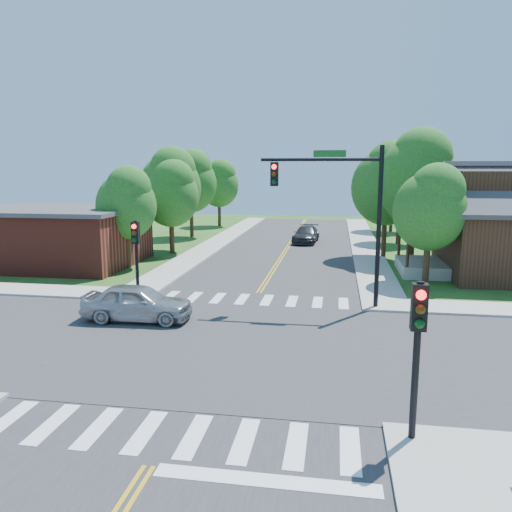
% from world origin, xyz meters
% --- Properties ---
extents(ground, '(100.00, 100.00, 0.00)m').
position_xyz_m(ground, '(0.00, 0.00, 0.00)').
color(ground, '#254816').
rests_on(ground, ground).
extents(road_ns, '(10.00, 90.00, 0.04)m').
position_xyz_m(road_ns, '(0.00, 0.00, 0.02)').
color(road_ns, '#2D2D30').
rests_on(road_ns, ground).
extents(road_ew, '(90.00, 10.00, 0.04)m').
position_xyz_m(road_ew, '(0.00, 0.00, 0.03)').
color(road_ew, '#2D2D30').
rests_on(road_ew, ground).
extents(intersection_patch, '(10.20, 10.20, 0.06)m').
position_xyz_m(intersection_patch, '(0.00, 0.00, 0.00)').
color(intersection_patch, '#2D2D30').
rests_on(intersection_patch, ground).
extents(sidewalk_nw, '(40.00, 40.00, 0.14)m').
position_xyz_m(sidewalk_nw, '(-15.82, 15.82, 0.07)').
color(sidewalk_nw, '#9E9B93').
rests_on(sidewalk_nw, ground).
extents(crosswalk_north, '(8.85, 2.00, 0.01)m').
position_xyz_m(crosswalk_north, '(0.00, 6.20, 0.05)').
color(crosswalk_north, white).
rests_on(crosswalk_north, ground).
extents(crosswalk_south, '(8.85, 2.00, 0.01)m').
position_xyz_m(crosswalk_south, '(0.00, -6.20, 0.05)').
color(crosswalk_south, white).
rests_on(crosswalk_south, ground).
extents(centerline, '(0.30, 90.00, 0.01)m').
position_xyz_m(centerline, '(0.00, 0.00, 0.05)').
color(centerline, gold).
rests_on(centerline, ground).
extents(stop_bar, '(4.60, 0.45, 0.09)m').
position_xyz_m(stop_bar, '(2.50, -7.60, 0.00)').
color(stop_bar, white).
rests_on(stop_bar, ground).
extents(signal_mast_ne, '(5.30, 0.42, 7.20)m').
position_xyz_m(signal_mast_ne, '(3.91, 5.59, 4.85)').
color(signal_mast_ne, black).
rests_on(signal_mast_ne, ground).
extents(signal_pole_se, '(0.34, 0.42, 3.80)m').
position_xyz_m(signal_pole_se, '(5.60, -5.62, 2.66)').
color(signal_pole_se, black).
rests_on(signal_pole_se, ground).
extents(signal_pole_nw, '(0.34, 0.42, 3.80)m').
position_xyz_m(signal_pole_nw, '(-5.60, 5.58, 2.66)').
color(signal_pole_nw, black).
rests_on(signal_pole_nw, ground).
extents(building_nw, '(10.40, 8.40, 3.73)m').
position_xyz_m(building_nw, '(-14.20, 13.20, 1.88)').
color(building_nw, maroon).
rests_on(building_nw, ground).
extents(tree_e_a, '(3.85, 3.65, 6.54)m').
position_xyz_m(tree_e_a, '(8.73, 11.05, 4.28)').
color(tree_e_a, '#382314').
rests_on(tree_e_a, ground).
extents(tree_e_b, '(5.22, 4.96, 8.88)m').
position_xyz_m(tree_e_b, '(8.89, 17.61, 5.82)').
color(tree_e_b, '#382314').
rests_on(tree_e_b, ground).
extents(tree_e_c, '(4.38, 4.16, 7.45)m').
position_xyz_m(tree_e_c, '(9.00, 26.19, 4.88)').
color(tree_e_c, '#382314').
rests_on(tree_e_c, ground).
extents(tree_e_d, '(4.71, 4.47, 8.00)m').
position_xyz_m(tree_e_d, '(9.26, 34.55, 5.24)').
color(tree_e_d, '#382314').
rests_on(tree_e_d, ground).
extents(tree_w_a, '(3.77, 3.59, 6.42)m').
position_xyz_m(tree_w_a, '(-9.16, 12.93, 4.20)').
color(tree_w_a, '#382314').
rests_on(tree_w_a, ground).
extents(tree_w_b, '(4.63, 4.40, 7.87)m').
position_xyz_m(tree_w_b, '(-8.54, 19.59, 5.15)').
color(tree_w_b, '#382314').
rests_on(tree_w_b, ground).
extents(tree_w_c, '(4.69, 4.45, 7.96)m').
position_xyz_m(tree_w_c, '(-9.27, 27.46, 5.22)').
color(tree_w_c, '#382314').
rests_on(tree_w_c, ground).
extents(tree_w_d, '(4.27, 4.06, 7.26)m').
position_xyz_m(tree_w_d, '(-8.83, 36.64, 4.75)').
color(tree_w_d, '#382314').
rests_on(tree_w_d, ground).
extents(tree_house, '(4.77, 4.54, 8.12)m').
position_xyz_m(tree_house, '(7.18, 18.95, 5.32)').
color(tree_house, '#382314').
rests_on(tree_house, ground).
extents(tree_bldg, '(4.08, 3.88, 6.94)m').
position_xyz_m(tree_bldg, '(-8.14, 18.50, 4.54)').
color(tree_bldg, '#382314').
rests_on(tree_bldg, ground).
extents(car_silver, '(2.09, 4.60, 1.53)m').
position_xyz_m(car_silver, '(-4.21, 2.19, 0.77)').
color(car_silver, '#AAADB1').
rests_on(car_silver, ground).
extents(car_dgrey, '(2.57, 5.00, 1.37)m').
position_xyz_m(car_dgrey, '(1.26, 25.36, 0.69)').
color(car_dgrey, '#2B2D2F').
rests_on(car_dgrey, ground).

